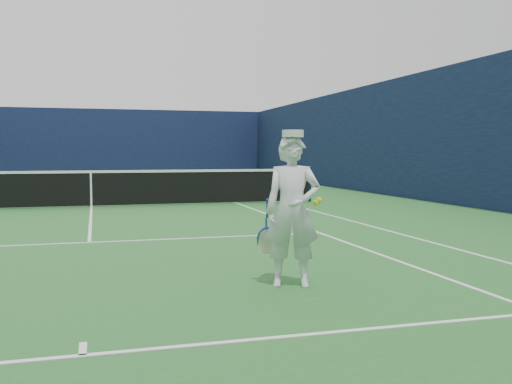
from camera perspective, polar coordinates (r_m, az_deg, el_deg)
ground at (r=16.26m, az=-16.14°, el=-1.46°), size 80.00×80.00×0.00m
court_markings at (r=16.26m, az=-16.14°, el=-1.45°), size 11.03×23.83×0.01m
windscreen_fence at (r=16.19m, az=-16.27°, el=5.60°), size 20.12×36.12×4.00m
tennis_net at (r=16.21m, az=-16.17°, el=0.49°), size 12.88×0.09×1.07m
tennis_player at (r=6.38m, az=3.66°, el=-1.86°), size 0.72×0.66×1.75m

